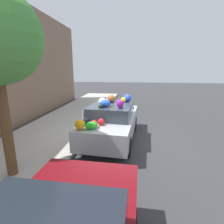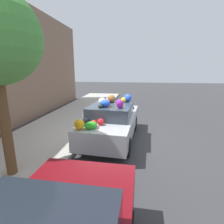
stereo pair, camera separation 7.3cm
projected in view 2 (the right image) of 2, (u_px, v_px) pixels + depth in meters
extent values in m
plane|color=#38383A|center=(114.00, 139.00, 6.94)|extent=(60.00, 60.00, 0.00)
cube|color=#B2ADA3|center=(50.00, 134.00, 7.30)|extent=(24.00, 3.20, 0.13)
cylinder|color=brown|center=(5.00, 126.00, 4.16)|extent=(0.24, 0.24, 2.52)
cylinder|color=#B2B2B7|center=(85.00, 118.00, 8.35)|extent=(0.20, 0.20, 0.55)
sphere|color=#B2B2B7|center=(85.00, 112.00, 8.27)|extent=(0.18, 0.18, 0.18)
cube|color=#B7BABF|center=(112.00, 124.00, 6.79)|extent=(4.16, 1.96, 0.66)
cube|color=#333D47|center=(111.00, 111.00, 6.50)|extent=(1.92, 1.60, 0.45)
cylinder|color=black|center=(102.00, 121.00, 8.22)|extent=(0.63, 0.22, 0.62)
cylinder|color=black|center=(134.00, 123.00, 7.91)|extent=(0.63, 0.22, 0.62)
cylinder|color=black|center=(82.00, 143.00, 5.84)|extent=(0.63, 0.22, 0.62)
cylinder|color=black|center=(127.00, 147.00, 5.52)|extent=(0.63, 0.22, 0.62)
ellipsoid|color=black|center=(93.00, 125.00, 5.37)|extent=(0.20, 0.16, 0.13)
ellipsoid|color=red|center=(107.00, 101.00, 6.71)|extent=(0.35, 0.34, 0.15)
ellipsoid|color=black|center=(132.00, 108.00, 7.76)|extent=(0.19, 0.21, 0.13)
ellipsoid|color=green|center=(91.00, 125.00, 5.19)|extent=(0.49, 0.50, 0.22)
sphere|color=red|center=(101.00, 122.00, 5.54)|extent=(0.25, 0.25, 0.22)
ellipsoid|color=#B127B9|center=(120.00, 104.00, 5.87)|extent=(0.23, 0.26, 0.30)
ellipsoid|color=purple|center=(111.00, 99.00, 7.09)|extent=(0.42, 0.42, 0.23)
sphere|color=pink|center=(121.00, 105.00, 5.99)|extent=(0.22, 0.22, 0.16)
sphere|color=yellow|center=(123.00, 100.00, 6.91)|extent=(0.28, 0.28, 0.20)
sphere|color=olive|center=(106.00, 104.00, 8.28)|extent=(0.21, 0.21, 0.21)
sphere|color=white|center=(120.00, 104.00, 6.17)|extent=(0.25, 0.25, 0.18)
ellipsoid|color=yellow|center=(125.00, 104.00, 8.32)|extent=(0.41, 0.37, 0.22)
sphere|color=black|center=(86.00, 121.00, 5.54)|extent=(0.31, 0.31, 0.24)
ellipsoid|color=blue|center=(128.00, 98.00, 7.01)|extent=(0.40, 0.35, 0.30)
ellipsoid|color=black|center=(100.00, 106.00, 5.92)|extent=(0.22, 0.23, 0.11)
sphere|color=white|center=(102.00, 102.00, 6.34)|extent=(0.39, 0.39, 0.28)
sphere|color=gold|center=(79.00, 124.00, 5.13)|extent=(0.33, 0.33, 0.31)
ellipsoid|color=blue|center=(115.00, 106.00, 7.83)|extent=(0.40, 0.38, 0.28)
sphere|color=white|center=(108.00, 99.00, 7.10)|extent=(0.22, 0.22, 0.16)
ellipsoid|color=blue|center=(105.00, 103.00, 6.04)|extent=(0.38, 0.39, 0.26)
sphere|color=red|center=(94.00, 124.00, 5.36)|extent=(0.31, 0.31, 0.22)
sphere|color=brown|center=(112.00, 99.00, 6.87)|extent=(0.43, 0.43, 0.31)
sphere|color=yellow|center=(111.00, 105.00, 8.17)|extent=(0.31, 0.31, 0.24)
cylinder|color=black|center=(35.00, 219.00, 2.88)|extent=(0.63, 0.19, 0.63)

